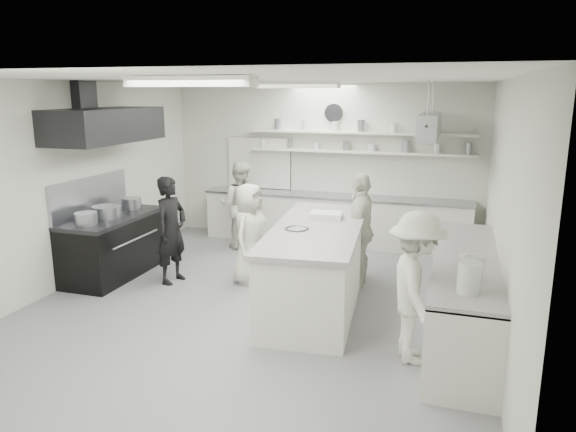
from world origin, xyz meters
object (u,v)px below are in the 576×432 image
(right_counter, at_px, (464,298))
(cook_back, at_px, (240,205))
(cook_stove, at_px, (171,230))
(prep_island, at_px, (317,267))
(back_counter, at_px, (334,220))
(stove, at_px, (114,247))

(right_counter, xyz_separation_m, cook_back, (-3.94, 2.61, 0.34))
(cook_stove, bearing_deg, right_counter, -88.32)
(prep_island, relative_size, cook_stove, 1.76)
(back_counter, distance_m, right_counter, 4.13)
(prep_island, bearing_deg, back_counter, 93.01)
(cook_stove, bearing_deg, cook_back, 2.13)
(stove, xyz_separation_m, prep_island, (3.35, -0.21, 0.08))
(back_counter, xyz_separation_m, right_counter, (2.35, -3.40, 0.01))
(stove, distance_m, right_counter, 5.28)
(back_counter, bearing_deg, cook_back, -153.74)
(stove, distance_m, back_counter, 4.03)
(prep_island, xyz_separation_m, cook_stove, (-2.31, 0.21, 0.29))
(cook_stove, bearing_deg, prep_island, -85.35)
(back_counter, distance_m, cook_stove, 3.38)
(stove, bearing_deg, right_counter, -6.52)
(stove, height_order, cook_back, cook_back)
(back_counter, distance_m, cook_back, 1.81)
(right_counter, bearing_deg, back_counter, 124.65)
(stove, relative_size, back_counter, 0.36)
(cook_stove, distance_m, cook_back, 2.03)
(back_counter, height_order, cook_back, cook_back)
(stove, distance_m, cook_stove, 1.10)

